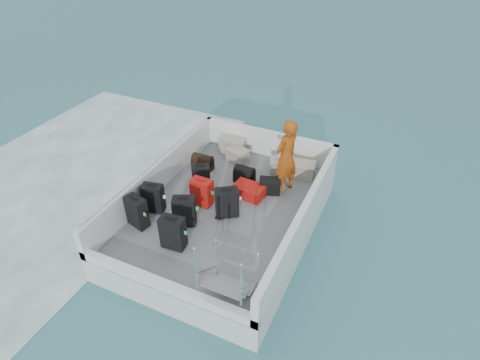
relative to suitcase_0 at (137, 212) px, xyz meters
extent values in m
plane|color=#1B5261|center=(1.38, 1.25, -0.97)|extent=(160.00, 160.00, 0.00)
plane|color=white|center=(-3.42, 1.25, -0.97)|extent=(10.00, 10.00, 0.00)
cube|color=silver|center=(1.38, 1.25, -0.67)|extent=(3.60, 5.00, 0.60)
cube|color=slate|center=(1.38, 1.25, -0.36)|extent=(3.30, 4.70, 0.02)
cube|color=silver|center=(-0.35, 1.25, 0.00)|extent=(0.14, 5.00, 0.70)
cube|color=silver|center=(3.11, 1.25, 0.00)|extent=(0.14, 5.00, 0.70)
cube|color=silver|center=(1.38, 3.68, 0.00)|extent=(3.60, 0.14, 0.70)
cube|color=silver|center=(1.38, -1.18, -0.25)|extent=(3.60, 0.14, 0.20)
cylinder|color=silver|center=(-0.35, 1.25, 0.40)|extent=(0.04, 4.80, 0.04)
cube|color=black|center=(0.00, 0.00, 0.00)|extent=(0.50, 0.36, 0.69)
cube|color=black|center=(0.02, 0.53, -0.02)|extent=(0.48, 0.34, 0.66)
cube|color=black|center=(0.52, 1.70, -0.05)|extent=(0.47, 0.41, 0.58)
cube|color=black|center=(1.00, -0.22, 0.00)|extent=(0.48, 0.31, 0.70)
cube|color=black|center=(0.85, 0.43, -0.01)|extent=(0.52, 0.43, 0.67)
cube|color=red|center=(0.84, 1.17, -0.03)|extent=(0.46, 0.29, 0.63)
cube|color=black|center=(1.51, 1.04, -0.01)|extent=(0.55, 0.49, 0.66)
cube|color=red|center=(1.65, 1.86, -0.21)|extent=(0.73, 0.51, 0.27)
cube|color=gray|center=(0.50, 3.45, -0.15)|extent=(0.69, 0.52, 0.39)
cube|color=gray|center=(0.80, 3.08, -0.19)|extent=(0.60, 0.50, 0.31)
cube|color=gray|center=(2.00, 3.05, -0.18)|extent=(0.65, 0.55, 0.33)
cube|color=gray|center=(2.50, 3.11, -0.18)|extent=(0.60, 0.46, 0.34)
ellipsoid|color=yellow|center=(2.41, 3.45, -0.24)|extent=(0.28, 0.26, 0.22)
ellipsoid|color=white|center=(2.00, 3.05, 0.08)|extent=(0.24, 0.24, 0.18)
imported|color=#D35A13|center=(2.28, 2.42, 0.54)|extent=(0.63, 0.76, 1.77)
camera|label=1|loc=(4.50, -4.76, 5.20)|focal=30.00mm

